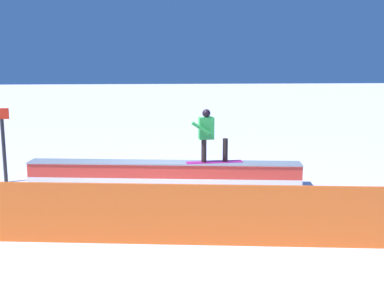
% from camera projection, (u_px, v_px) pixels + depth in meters
% --- Properties ---
extents(ground_plane, '(120.00, 120.00, 0.00)m').
position_uv_depth(ground_plane, '(164.00, 184.00, 12.75)').
color(ground_plane, white).
extents(grind_box, '(7.50, 1.52, 0.64)m').
position_uv_depth(grind_box, '(164.00, 174.00, 12.70)').
color(grind_box, red).
rests_on(grind_box, ground_plane).
extents(snowboarder, '(1.56, 0.47, 1.46)m').
position_uv_depth(snowboarder, '(209.00, 134.00, 12.41)').
color(snowboarder, '#B51A80').
rests_on(snowboarder, grind_box).
extents(safety_fence, '(8.78, 1.18, 1.15)m').
position_uv_depth(safety_fence, '(168.00, 214.00, 8.45)').
color(safety_fence, orange).
rests_on(safety_fence, ground_plane).
extents(trail_marker, '(0.40, 0.10, 2.09)m').
position_uv_depth(trail_marker, '(3.00, 143.00, 12.78)').
color(trail_marker, '#262628').
rests_on(trail_marker, ground_plane).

